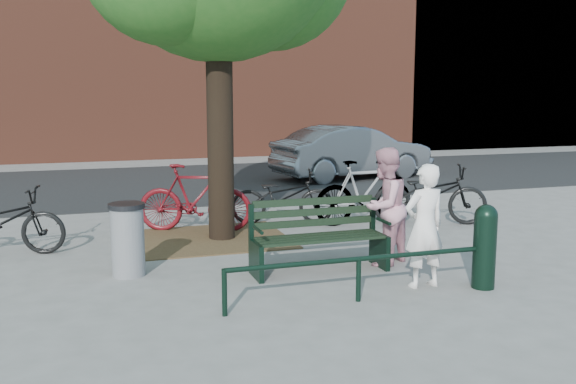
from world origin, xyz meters
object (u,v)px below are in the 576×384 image
object	(u,v)px
litter_bin	(128,239)
person_right	(384,206)
park_bench	(318,234)
person_left	(425,226)
bollard	(485,244)
bicycle_c	(283,197)
parked_car	(353,152)

from	to	relation	value
litter_bin	person_right	bearing A→B (deg)	-8.51
park_bench	person_left	distance (m)	1.42
person_left	bollard	world-z (taller)	person_left
park_bench	person_left	xyz separation A→B (m)	(0.95, -1.02, 0.25)
litter_bin	park_bench	bearing A→B (deg)	-12.60
bicycle_c	person_left	bearing A→B (deg)	-157.39
person_left	bicycle_c	bearing A→B (deg)	-88.71
litter_bin	bicycle_c	bearing A→B (deg)	40.88
litter_bin	parked_car	bearing A→B (deg)	49.49
bollard	bicycle_c	xyz separation A→B (m)	(-1.15, 4.21, -0.07)
park_bench	litter_bin	bearing A→B (deg)	167.40
person_left	parked_car	world-z (taller)	person_left
parked_car	litter_bin	bearing A→B (deg)	129.69
park_bench	person_right	bearing A→B (deg)	1.82
bollard	litter_bin	xyz separation A→B (m)	(-3.93, 1.80, -0.07)
litter_bin	bicycle_c	world-z (taller)	bicycle_c
bicycle_c	park_bench	bearing A→B (deg)	-173.34
park_bench	bollard	distance (m)	2.05
person_left	person_right	xyz separation A→B (m)	(0.00, 1.05, 0.05)
person_right	bollard	world-z (taller)	person_right
bollard	bicycle_c	world-z (taller)	bollard
person_left	bicycle_c	world-z (taller)	person_left
park_bench	parked_car	distance (m)	8.73
person_left	parked_car	bearing A→B (deg)	-114.41
person_right	bollard	distance (m)	1.49
park_bench	person_right	size ratio (longest dim) A/B	1.11
person_right	litter_bin	bearing A→B (deg)	-42.15
person_right	parked_car	xyz separation A→B (m)	(2.95, 7.78, -0.09)
park_bench	bollard	xyz separation A→B (m)	(1.60, -1.28, 0.06)
litter_bin	parked_car	distance (m)	9.59
parked_car	park_bench	bearing A→B (deg)	143.69
bollard	park_bench	bearing A→B (deg)	141.30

